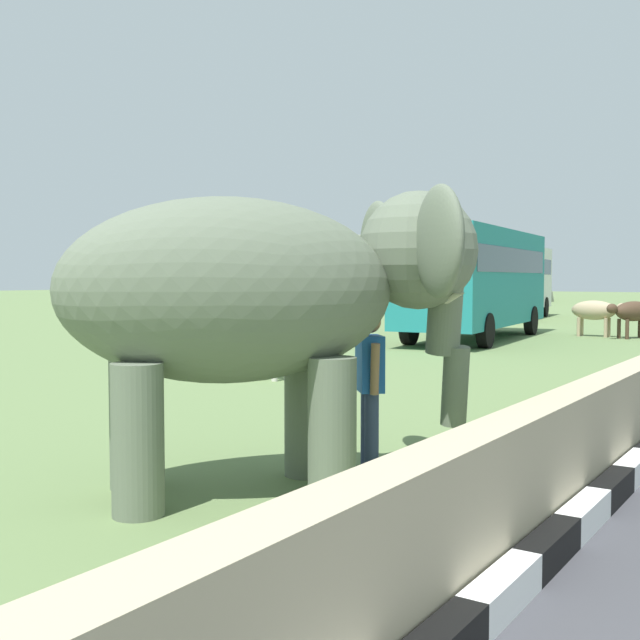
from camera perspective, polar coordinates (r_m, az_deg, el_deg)
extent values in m
cube|color=white|center=(4.99, 13.22, -19.02)|extent=(0.90, 0.20, 0.24)
cube|color=black|center=(5.79, 16.48, -15.89)|extent=(0.90, 0.20, 0.24)
cube|color=white|center=(6.62, 18.87, -13.50)|extent=(0.90, 0.20, 0.24)
cube|color=black|center=(7.46, 20.69, -11.63)|extent=(0.90, 0.20, 0.24)
cube|color=white|center=(8.31, 22.12, -10.14)|extent=(0.90, 0.20, 0.24)
cube|color=tan|center=(5.86, 13.97, -11.74)|extent=(28.00, 0.36, 1.00)
cylinder|color=#616C58|center=(7.85, -1.03, -6.79)|extent=(0.44, 0.44, 1.29)
cylinder|color=#616C58|center=(7.00, 0.90, -8.01)|extent=(0.44, 0.44, 1.29)
cylinder|color=#616C58|center=(7.60, -13.61, -7.21)|extent=(0.44, 0.44, 1.29)
cylinder|color=#616C58|center=(6.71, -13.28, -8.57)|extent=(0.44, 0.44, 1.29)
ellipsoid|color=#616C58|center=(7.11, -6.72, 2.20)|extent=(3.40, 3.22, 1.70)
sphere|color=#616C58|center=(7.65, 7.27, 5.12)|extent=(1.16, 1.16, 1.16)
ellipsoid|color=#D84C8C|center=(7.77, 9.26, 6.18)|extent=(0.69, 0.72, 0.44)
ellipsoid|color=#616C58|center=(8.32, 4.22, 5.32)|extent=(0.76, 0.84, 1.00)
ellipsoid|color=#616C58|center=(6.88, 8.74, 5.75)|extent=(0.76, 0.84, 1.00)
cylinder|color=#616C58|center=(7.77, 9.21, 1.02)|extent=(0.56, 0.57, 0.99)
cylinder|color=#616C58|center=(7.89, 9.92, -4.80)|extent=(0.42, 0.43, 0.82)
cone|color=beige|center=(7.99, 7.98, 1.80)|extent=(0.47, 0.52, 0.22)
cone|color=beige|center=(7.48, 9.73, 1.70)|extent=(0.47, 0.52, 0.22)
cylinder|color=navy|center=(8.24, 3.54, -7.97)|extent=(0.15, 0.15, 0.82)
cylinder|color=navy|center=(8.04, 3.81, -8.24)|extent=(0.15, 0.15, 0.82)
cube|color=#1E59B2|center=(8.03, 3.69, -3.20)|extent=(0.46, 0.44, 0.58)
cylinder|color=#9E7251|center=(8.29, 3.34, -3.21)|extent=(0.18, 0.17, 0.53)
cylinder|color=#9E7251|center=(7.78, 4.07, -3.63)|extent=(0.17, 0.17, 0.53)
sphere|color=#9E7251|center=(8.00, 3.70, -0.14)|extent=(0.23, 0.23, 0.23)
cube|color=teal|center=(25.53, 11.40, 3.08)|extent=(9.44, 3.51, 3.00)
cube|color=#3F5160|center=(25.54, 11.41, 4.29)|extent=(8.71, 3.46, 0.76)
cylinder|color=black|center=(28.73, 10.79, 0.09)|extent=(1.03, 0.41, 1.00)
cylinder|color=black|center=(28.16, 15.28, -0.03)|extent=(1.03, 0.41, 1.00)
cylinder|color=black|center=(23.15, 6.60, -0.60)|extent=(1.03, 0.41, 1.00)
cylinder|color=black|center=(22.43, 12.09, -0.76)|extent=(1.03, 0.41, 1.00)
cube|color=silver|center=(38.91, 13.87, 3.05)|extent=(8.61, 3.58, 3.00)
cube|color=#3F5160|center=(38.91, 13.88, 3.84)|extent=(7.95, 3.53, 0.76)
cylinder|color=black|center=(41.79, 13.09, 1.00)|extent=(1.03, 0.43, 1.00)
cylinder|color=black|center=(41.33, 16.19, 0.93)|extent=(1.03, 0.43, 1.00)
cylinder|color=black|center=(36.61, 11.18, 0.73)|extent=(1.03, 0.43, 1.00)
cylinder|color=black|center=(36.09, 14.71, 0.65)|extent=(1.03, 0.43, 1.00)
cylinder|color=beige|center=(15.57, -5.82, -3.04)|extent=(0.12, 0.12, 0.65)
cylinder|color=beige|center=(15.83, -4.90, -2.94)|extent=(0.12, 0.12, 0.65)
cylinder|color=beige|center=(14.95, -3.38, -3.29)|extent=(0.12, 0.12, 0.65)
cylinder|color=beige|center=(15.22, -2.46, -3.17)|extent=(0.12, 0.12, 0.65)
ellipsoid|color=beige|center=(15.34, -4.17, -0.98)|extent=(0.74, 1.55, 0.66)
ellipsoid|color=beige|center=(15.98, -6.60, -0.47)|extent=(0.30, 0.42, 0.32)
cylinder|color=#473323|center=(27.00, 21.69, -0.64)|extent=(0.12, 0.12, 0.65)
cylinder|color=#473323|center=(27.25, 21.16, -0.60)|extent=(0.12, 0.12, 0.65)
cylinder|color=#473323|center=(27.88, 22.49, -0.54)|extent=(0.12, 0.12, 0.65)
ellipsoid|color=#473323|center=(27.41, 22.12, 0.60)|extent=(1.58, 1.33, 0.66)
ellipsoid|color=#473323|center=(26.76, 20.72, 0.79)|extent=(0.48, 0.44, 0.32)
cylinder|color=tan|center=(27.89, 20.50, -0.50)|extent=(0.12, 0.12, 0.65)
cylinder|color=tan|center=(27.54, 20.30, -0.54)|extent=(0.12, 0.12, 0.65)
cylinder|color=tan|center=(28.13, 18.73, -0.44)|extent=(0.12, 0.12, 0.65)
cylinder|color=tan|center=(27.79, 18.51, -0.48)|extent=(0.12, 0.12, 0.65)
ellipsoid|color=tan|center=(27.80, 19.53, 0.69)|extent=(0.64, 1.52, 0.66)
ellipsoid|color=tan|center=(27.56, 21.39, 0.84)|extent=(0.27, 0.41, 0.32)
ellipsoid|color=slate|center=(69.14, 1.38, 1.48)|extent=(45.15, 36.12, 11.55)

